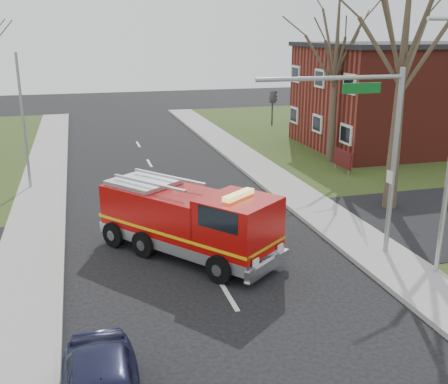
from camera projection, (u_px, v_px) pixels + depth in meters
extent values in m
plane|color=black|center=(228.00, 296.00, 16.42)|extent=(120.00, 120.00, 0.00)
cube|color=gray|center=(401.00, 271.00, 18.00)|extent=(2.40, 80.00, 0.15)
cube|color=gray|center=(18.00, 322.00, 14.80)|extent=(2.40, 80.00, 0.15)
cube|color=maroon|center=(417.00, 98.00, 36.87)|extent=(15.00, 10.00, 7.00)
cube|color=black|center=(422.00, 45.00, 35.81)|extent=(15.40, 10.40, 0.30)
cube|color=silver|center=(317.00, 124.00, 35.36)|extent=(0.12, 1.40, 1.20)
cube|color=#491112|center=(342.00, 158.00, 30.37)|extent=(0.12, 2.00, 1.00)
cylinder|color=gray|center=(349.00, 169.00, 29.77)|extent=(0.08, 0.08, 0.90)
cylinder|color=gray|center=(336.00, 163.00, 31.24)|extent=(0.08, 0.08, 0.90)
cone|color=#3C2F23|center=(401.00, 79.00, 22.64)|extent=(0.64, 0.64, 12.00)
cone|color=#3C2F23|center=(335.00, 78.00, 31.53)|extent=(0.56, 0.56, 10.50)
cylinder|color=gray|center=(394.00, 166.00, 18.48)|extent=(0.18, 0.18, 6.80)
cylinder|color=gray|center=(332.00, 78.00, 16.90)|extent=(5.20, 0.14, 0.14)
cube|color=#0C591E|center=(362.00, 88.00, 17.29)|extent=(1.40, 0.06, 0.35)
imported|color=black|center=(274.00, 91.00, 16.49)|extent=(0.22, 0.18, 1.10)
cylinder|color=gray|center=(23.00, 123.00, 26.54)|extent=(0.14, 0.14, 7.00)
cube|color=#9E0907|center=(165.00, 213.00, 19.79)|extent=(4.67, 5.10, 1.88)
cube|color=#9E0907|center=(238.00, 229.00, 17.80)|extent=(3.26, 3.26, 2.14)
cube|color=#B7BABF|center=(187.00, 238.00, 19.39)|extent=(6.11, 6.96, 0.40)
cube|color=#E5B20C|center=(187.00, 225.00, 19.25)|extent=(6.11, 6.96, 0.11)
cube|color=black|center=(263.00, 216.00, 17.04)|extent=(1.66, 1.30, 0.76)
cube|color=#E5D866|center=(239.00, 195.00, 17.45)|extent=(1.32, 1.12, 0.16)
cylinder|color=black|center=(220.00, 269.00, 17.16)|extent=(0.85, 0.97, 0.98)
cylinder|color=black|center=(259.00, 247.00, 18.94)|extent=(0.85, 0.97, 0.98)
cylinder|color=black|center=(114.00, 234.00, 20.08)|extent=(0.85, 0.97, 0.98)
cylinder|color=black|center=(156.00, 218.00, 21.86)|extent=(0.85, 0.97, 0.98)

